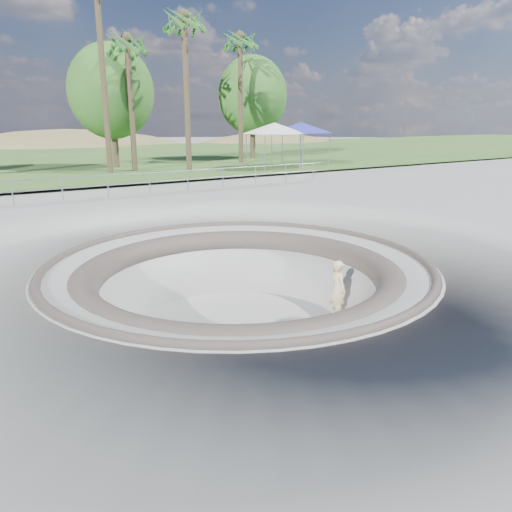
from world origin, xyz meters
The scene contains 14 objects.
ground centered at (0.00, 0.00, 0.00)m, with size 180.00×180.00×0.00m, color #999994.
skate_bowl centered at (0.00, 0.00, -1.83)m, with size 14.00×14.00×4.10m.
grass_strip centered at (0.00, 34.00, 0.22)m, with size 180.00×36.00×0.12m.
distant_hills centered at (3.78, 57.17, -7.02)m, with size 103.20×45.00×28.60m.
safety_railing centered at (0.00, 12.00, 0.69)m, with size 25.00×0.06×1.03m.
skateboard centered at (2.64, -1.01, -1.83)m, with size 0.94×0.46×0.09m.
skater centered at (2.64, -1.01, -0.94)m, with size 0.63×0.41×1.73m, color beige.
canopy_white centered at (13.24, 18.00, 2.99)m, with size 6.09×6.09×3.09m.
canopy_blue centered at (15.49, 18.00, 3.01)m, with size 6.11×6.11×3.11m.
palm_d centered at (4.63, 21.85, 8.01)m, with size 2.60×2.60×9.13m.
palm_e centered at (7.50, 19.47, 9.15)m, with size 2.60×2.60×10.37m.
palm_f centered at (13.65, 23.23, 8.93)m, with size 2.60×2.60×10.12m.
bushy_tree_mid centered at (4.21, 24.62, 5.41)m, with size 5.86×5.33×8.45m.
bushy_tree_right centered at (16.56, 26.20, 5.45)m, with size 5.90×5.37×8.52m.
Camera 1 is at (-6.34, -11.05, 3.76)m, focal length 35.00 mm.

